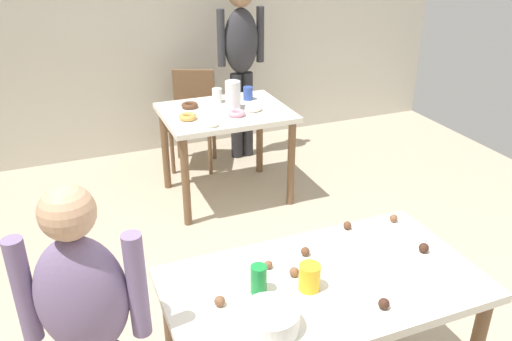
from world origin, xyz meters
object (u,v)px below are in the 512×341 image
person_adult_far (241,55)px  soda_can (259,279)px  pitcher_far (233,95)px  dining_table_near (323,300)px  chair_far_table (193,113)px  person_girl_near (87,326)px  mixing_bowl (270,320)px  dining_table_far (225,124)px

person_adult_far → soda_can: bearing=-109.3°
soda_can → pitcher_far: (0.66, 2.15, 0.05)m
dining_table_near → person_adult_far: bearing=76.0°
chair_far_table → soda_can: soda_can is taller
person_girl_near → mixing_bowl: size_ratio=6.32×
chair_far_table → pitcher_far: size_ratio=3.89×
dining_table_near → person_adult_far: size_ratio=0.80×
dining_table_far → person_adult_far: 0.90m
chair_far_table → mixing_bowl: 3.16m
chair_far_table → mixing_bowl: bearing=-100.6°
person_adult_far → dining_table_far: bearing=-119.5°
soda_can → person_girl_near: bearing=-179.9°
person_adult_far → pitcher_far: size_ratio=7.26×
dining_table_far → soda_can: soda_can is taller
pitcher_far → mixing_bowl: bearing=-106.6°
person_girl_near → mixing_bowl: bearing=-18.7°
dining_table_near → dining_table_far: same height
chair_far_table → person_adult_far: size_ratio=0.54×
person_girl_near → soda_can: person_girl_near is taller
dining_table_far → mixing_bowl: mixing_bowl is taller
dining_table_far → chair_far_table: size_ratio=1.12×
dining_table_far → chair_far_table: chair_far_table is taller
person_adult_far → pitcher_far: (-0.34, -0.72, -0.12)m
chair_far_table → person_girl_near: bearing=-112.5°
dining_table_near → person_adult_far: person_adult_far is taller
dining_table_far → person_adult_far: person_adult_far is taller
person_adult_far → soda_can: person_adult_far is taller
person_girl_near → pitcher_far: (1.32, 2.15, 0.06)m
chair_far_table → soda_can: 2.95m
person_girl_near → chair_far_table: bearing=67.5°
person_girl_near → soda_can: size_ratio=11.08×
dining_table_far → pitcher_far: size_ratio=4.36×
person_girl_near → person_adult_far: size_ratio=0.83×
person_girl_near → pitcher_far: 2.52m
person_girl_near → pitcher_far: person_girl_near is taller
dining_table_far → pitcher_far: bearing=1.8°
dining_table_far → person_adult_far: bearing=60.5°
chair_far_table → person_adult_far: (0.47, -0.01, 0.49)m
soda_can → pitcher_far: 2.25m
soda_can → dining_table_near: bearing=-7.6°
mixing_bowl → chair_far_table: bearing=79.4°
mixing_bowl → soda_can: size_ratio=1.75×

